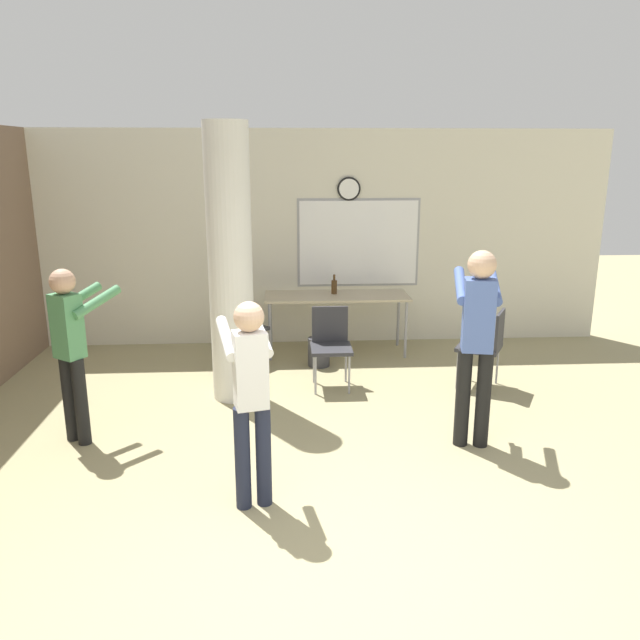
# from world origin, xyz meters

# --- Properties ---
(ground_plane) EXTENTS (24.00, 24.00, 0.00)m
(ground_plane) POSITION_xyz_m (0.00, 0.00, 0.00)
(ground_plane) COLOR tan
(wall_back) EXTENTS (8.00, 0.15, 2.80)m
(wall_back) POSITION_xyz_m (0.01, 5.06, 1.40)
(wall_back) COLOR beige
(wall_back) RESTS_ON ground_plane
(support_pillar) EXTENTS (0.45, 0.45, 2.80)m
(support_pillar) POSITION_xyz_m (-0.83, 3.07, 1.40)
(support_pillar) COLOR silver
(support_pillar) RESTS_ON ground_plane
(folding_table) EXTENTS (1.81, 0.65, 0.76)m
(folding_table) POSITION_xyz_m (0.37, 4.49, 0.71)
(folding_table) COLOR tan
(folding_table) RESTS_ON ground_plane
(bottle_on_table) EXTENTS (0.07, 0.07, 0.25)m
(bottle_on_table) POSITION_xyz_m (0.35, 4.56, 0.86)
(bottle_on_table) COLOR #4C3319
(bottle_on_table) RESTS_ON folding_table
(waste_bin) EXTENTS (0.26, 0.26, 0.35)m
(waste_bin) POSITION_xyz_m (0.12, 3.99, 0.17)
(waste_bin) COLOR #38383D
(waste_bin) RESTS_ON ground_plane
(chair_mid_room) EXTENTS (0.60, 0.60, 0.87)m
(chair_mid_room) POSITION_xyz_m (1.88, 3.16, 0.51)
(chair_mid_room) COLOR #2D2D33
(chair_mid_room) RESTS_ON ground_plane
(chair_table_front) EXTENTS (0.44, 0.44, 0.87)m
(chair_table_front) POSITION_xyz_m (0.21, 3.31, 0.51)
(chair_table_front) COLOR #2D2D33
(chair_table_front) RESTS_ON ground_plane
(chair_table_left) EXTENTS (0.62, 0.62, 0.87)m
(chair_table_left) POSITION_xyz_m (-0.82, 4.02, 0.51)
(chair_table_left) COLOR #2D2D33
(chair_table_left) RESTS_ON ground_plane
(person_playing_side) EXTENTS (0.47, 0.70, 1.73)m
(person_playing_side) POSITION_xyz_m (1.33, 1.82, 1.02)
(person_playing_side) COLOR black
(person_playing_side) RESTS_ON ground_plane
(person_watching_back) EXTENTS (0.56, 0.62, 1.56)m
(person_watching_back) POSITION_xyz_m (-2.13, 2.08, 0.92)
(person_watching_back) COLOR black
(person_watching_back) RESTS_ON ground_plane
(person_playing_front) EXTENTS (0.44, 0.60, 1.53)m
(person_playing_front) POSITION_xyz_m (-0.54, 0.94, 0.90)
(person_playing_front) COLOR #1E2338
(person_playing_front) RESTS_ON ground_plane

